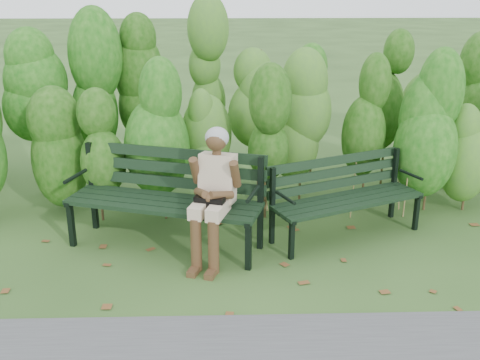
{
  "coord_description": "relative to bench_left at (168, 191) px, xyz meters",
  "views": [
    {
      "loc": [
        -0.16,
        -4.97,
        2.63
      ],
      "look_at": [
        0.0,
        0.35,
        0.75
      ],
      "focal_mm": 42.0,
      "sensor_mm": 36.0,
      "label": 1
    }
  ],
  "objects": [
    {
      "name": "ground",
      "position": [
        0.74,
        -0.48,
        -0.59
      ],
      "size": [
        80.0,
        80.0,
        0.0
      ],
      "primitive_type": "plane",
      "color": "#2A471C"
    },
    {
      "name": "hedge_band",
      "position": [
        0.74,
        1.38,
        0.67
      ],
      "size": [
        11.04,
        1.67,
        2.42
      ],
      "color": "#47381E",
      "rests_on": "ground"
    },
    {
      "name": "leaf_litter",
      "position": [
        0.98,
        -0.42,
        -0.59
      ],
      "size": [
        5.66,
        2.08,
        0.01
      ],
      "color": "brown",
      "rests_on": "ground"
    },
    {
      "name": "bench_left",
      "position": [
        0.0,
        0.0,
        0.0
      ],
      "size": [
        2.1,
        1.22,
        1.0
      ],
      "color": "black",
      "rests_on": "ground"
    },
    {
      "name": "bench_right",
      "position": [
        1.87,
        0.19,
        -0.09
      ],
      "size": [
        1.76,
        1.19,
        0.84
      ],
      "color": "black",
      "rests_on": "ground"
    },
    {
      "name": "seated_woman",
      "position": [
        0.48,
        -0.36,
        0.17
      ],
      "size": [
        0.55,
        0.78,
        1.33
      ],
      "color": "beige",
      "rests_on": "ground"
    }
  ]
}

